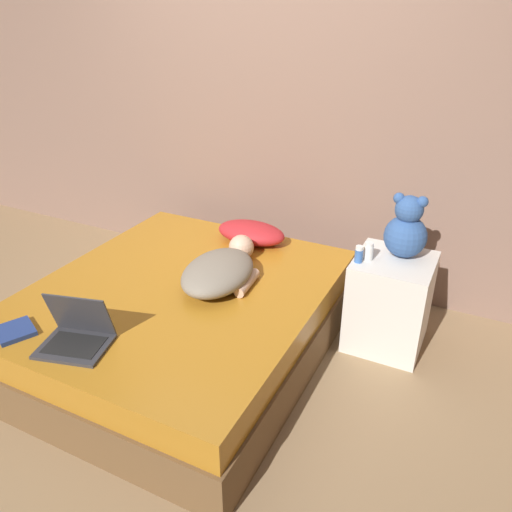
{
  "coord_description": "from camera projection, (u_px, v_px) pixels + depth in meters",
  "views": [
    {
      "loc": [
        1.48,
        -2.0,
        1.88
      ],
      "look_at": [
        0.38,
        0.23,
        0.61
      ],
      "focal_mm": 35.0,
      "sensor_mm": 36.0,
      "label": 1
    }
  ],
  "objects": [
    {
      "name": "bottle_clear",
      "position": [
        366.0,
        249.0,
        2.89
      ],
      "size": [
        0.04,
        0.04,
        0.06
      ],
      "color": "silver",
      "rests_on": "nightstand"
    },
    {
      "name": "bottle_white",
      "position": [
        369.0,
        251.0,
        2.82
      ],
      "size": [
        0.06,
        0.06,
        0.1
      ],
      "color": "white",
      "rests_on": "nightstand"
    },
    {
      "name": "wall_back",
      "position": [
        269.0,
        97.0,
        3.4
      ],
      "size": [
        8.0,
        0.06,
        2.6
      ],
      "color": "#846656",
      "rests_on": "ground_plane"
    },
    {
      "name": "bottle_blue",
      "position": [
        359.0,
        254.0,
        2.79
      ],
      "size": [
        0.05,
        0.05,
        0.1
      ],
      "color": "#3866B2",
      "rests_on": "nightstand"
    },
    {
      "name": "person_lying",
      "position": [
        221.0,
        270.0,
        2.87
      ],
      "size": [
        0.42,
        0.72,
        0.16
      ],
      "rotation": [
        0.0,
        0.0,
        0.09
      ],
      "color": "gray",
      "rests_on": "bed"
    },
    {
      "name": "pillow",
      "position": [
        251.0,
        233.0,
        3.35
      ],
      "size": [
        0.48,
        0.27,
        0.14
      ],
      "color": "red",
      "rests_on": "bed"
    },
    {
      "name": "laptop",
      "position": [
        77.0,
        334.0,
        2.35
      ],
      "size": [
        0.37,
        0.32,
        0.25
      ],
      "rotation": [
        0.0,
        0.0,
        0.26
      ],
      "color": "#333338",
      "rests_on": "bed"
    },
    {
      "name": "teddy_bear",
      "position": [
        406.0,
        230.0,
        2.81
      ],
      "size": [
        0.24,
        0.24,
        0.37
      ],
      "color": "#335693",
      "rests_on": "nightstand"
    },
    {
      "name": "ground_plane",
      "position": [
        184.0,
        347.0,
        3.04
      ],
      "size": [
        12.0,
        12.0,
        0.0
      ],
      "primitive_type": "plane",
      "color": "#937551"
    },
    {
      "name": "bed",
      "position": [
        182.0,
        318.0,
        2.94
      ],
      "size": [
        1.59,
        1.82,
        0.43
      ],
      "color": "brown",
      "rests_on": "ground_plane"
    },
    {
      "name": "nightstand",
      "position": [
        389.0,
        302.0,
        2.97
      ],
      "size": [
        0.44,
        0.45,
        0.57
      ],
      "color": "silver",
      "rests_on": "ground_plane"
    },
    {
      "name": "book",
      "position": [
        15.0,
        331.0,
        2.45
      ],
      "size": [
        0.23,
        0.23,
        0.02
      ],
      "rotation": [
        0.0,
        0.0,
        -0.46
      ],
      "color": "navy",
      "rests_on": "bed"
    }
  ]
}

